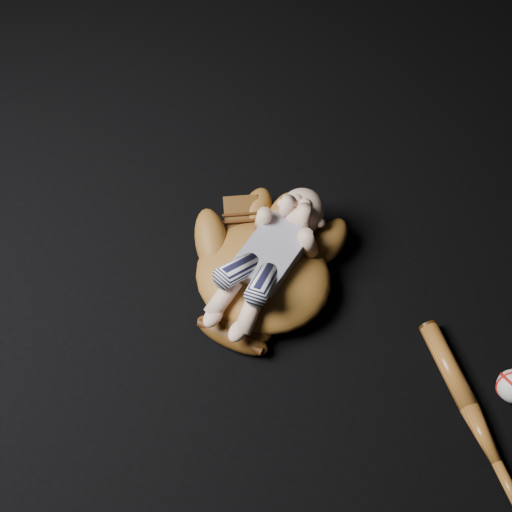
# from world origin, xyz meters

# --- Properties ---
(baseball_glove) EXTENTS (0.39, 0.43, 0.13)m
(baseball_glove) POSITION_xyz_m (-0.15, 0.17, 0.06)
(baseball_glove) COLOR brown
(baseball_glove) RESTS_ON ground
(newborn_baby) EXTENTS (0.22, 0.39, 0.15)m
(newborn_baby) POSITION_xyz_m (-0.15, 0.16, 0.12)
(newborn_baby) COLOR #E0AC90
(newborn_baby) RESTS_ON baseball_glove
(baseball_bat) EXTENTS (0.30, 0.34, 0.04)m
(baseball_bat) POSITION_xyz_m (0.34, 0.05, 0.02)
(baseball_bat) COLOR #97551D
(baseball_bat) RESTS_ON ground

